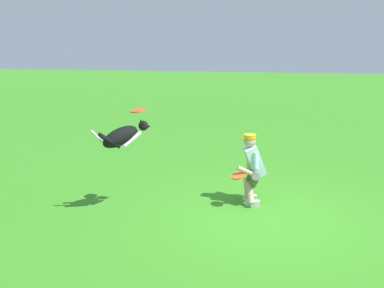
# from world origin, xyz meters

# --- Properties ---
(ground_plane) EXTENTS (60.00, 60.00, 0.00)m
(ground_plane) POSITION_xyz_m (0.00, 0.00, 0.00)
(ground_plane) COLOR #3A8F23
(person) EXTENTS (0.55, 0.66, 1.29)m
(person) POSITION_xyz_m (0.25, -0.75, 0.70)
(person) COLOR silver
(person) RESTS_ON ground_plane
(dog) EXTENTS (0.89, 0.68, 0.51)m
(dog) POSITION_xyz_m (2.41, 0.02, 1.35)
(dog) COLOR black
(frisbee_flying) EXTENTS (0.36, 0.35, 0.06)m
(frisbee_flying) POSITION_xyz_m (2.20, -0.18, 1.76)
(frisbee_flying) COLOR #F55025
(frisbee_held) EXTENTS (0.33, 0.34, 0.12)m
(frisbee_held) POSITION_xyz_m (0.48, -0.44, 0.61)
(frisbee_held) COLOR #DF5D23
(frisbee_held) RESTS_ON person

